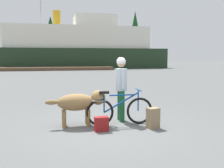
# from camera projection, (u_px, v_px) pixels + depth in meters

# --- Properties ---
(ground_plane) EXTENTS (160.00, 160.00, 0.00)m
(ground_plane) POSITION_uv_depth(u_px,v_px,m) (106.00, 128.00, 6.16)
(ground_plane) COLOR #595B5B
(bicycle) EXTENTS (1.70, 0.44, 0.89)m
(bicycle) POSITION_uv_depth(u_px,v_px,m) (120.00, 110.00, 6.35)
(bicycle) COLOR black
(bicycle) RESTS_ON ground_plane
(person_cyclist) EXTENTS (0.32, 0.53, 1.70)m
(person_cyclist) POSITION_uv_depth(u_px,v_px,m) (121.00, 83.00, 6.72)
(person_cyclist) COLOR #19592D
(person_cyclist) RESTS_ON ground_plane
(dog) EXTENTS (1.48, 0.49, 0.88)m
(dog) POSITION_uv_depth(u_px,v_px,m) (80.00, 102.00, 6.26)
(dog) COLOR olive
(dog) RESTS_ON ground_plane
(backpack) EXTENTS (0.32, 0.26, 0.49)m
(backpack) POSITION_uv_depth(u_px,v_px,m) (153.00, 118.00, 6.08)
(backpack) COLOR #8C7251
(backpack) RESTS_ON ground_plane
(handbag_pannier) EXTENTS (0.33, 0.19, 0.34)m
(handbag_pannier) POSITION_uv_depth(u_px,v_px,m) (101.00, 124.00, 5.85)
(handbag_pannier) COLOR maroon
(handbag_pannier) RESTS_ON ground_plane
(dock_pier) EXTENTS (14.03, 2.88, 0.40)m
(dock_pier) POSITION_uv_depth(u_px,v_px,m) (57.00, 69.00, 32.15)
(dock_pier) COLOR brown
(dock_pier) RESTS_ON ground_plane
(ferry_boat) EXTENTS (25.59, 8.74, 8.48)m
(ferry_boat) POSITION_uv_depth(u_px,v_px,m) (79.00, 48.00, 38.81)
(ferry_boat) COLOR #1E331E
(ferry_boat) RESTS_ON ground_plane
(sailboat_moored) EXTENTS (6.79, 1.90, 9.38)m
(sailboat_moored) POSITION_uv_depth(u_px,v_px,m) (42.00, 65.00, 35.44)
(sailboat_moored) COLOR navy
(sailboat_moored) RESTS_ON ground_plane
(pine_tree_center) EXTENTS (4.36, 4.36, 8.88)m
(pine_tree_center) POSITION_uv_depth(u_px,v_px,m) (55.00, 38.00, 50.36)
(pine_tree_center) COLOR #4C331E
(pine_tree_center) RESTS_ON ground_plane
(pine_tree_far_right) EXTENTS (3.59, 3.59, 11.52)m
(pine_tree_far_right) POSITION_uv_depth(u_px,v_px,m) (135.00, 33.00, 55.39)
(pine_tree_far_right) COLOR #4C331E
(pine_tree_far_right) RESTS_ON ground_plane
(pine_tree_mid_back) EXTENTS (4.32, 4.32, 10.34)m
(pine_tree_mid_back) POSITION_uv_depth(u_px,v_px,m) (51.00, 34.00, 54.82)
(pine_tree_mid_back) COLOR #4C331E
(pine_tree_mid_back) RESTS_ON ground_plane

